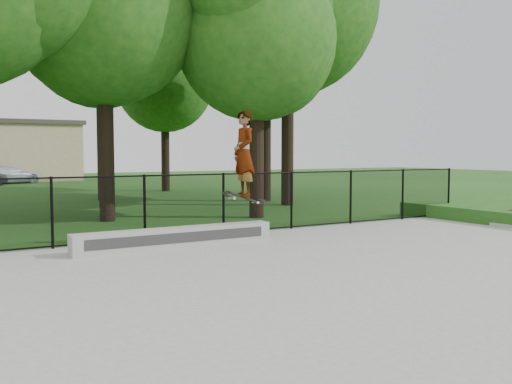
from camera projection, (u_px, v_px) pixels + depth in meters
ground at (401, 285)px, 8.82m from camera, size 100.00×100.00×0.00m
concrete_slab at (401, 283)px, 8.82m from camera, size 14.00×12.00×0.06m
grind_ledge at (176, 238)px, 11.93m from camera, size 4.36×0.40×0.42m
car_c at (10, 175)px, 37.12m from camera, size 3.93×2.76×1.14m
skater_airborne at (244, 155)px, 12.54m from camera, size 0.80×0.72×2.12m
chainlink_fence at (224, 204)px, 13.81m from camera, size 16.06×0.06×1.50m
tree_row at (142, 26)px, 20.48m from camera, size 20.75×18.02×11.04m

